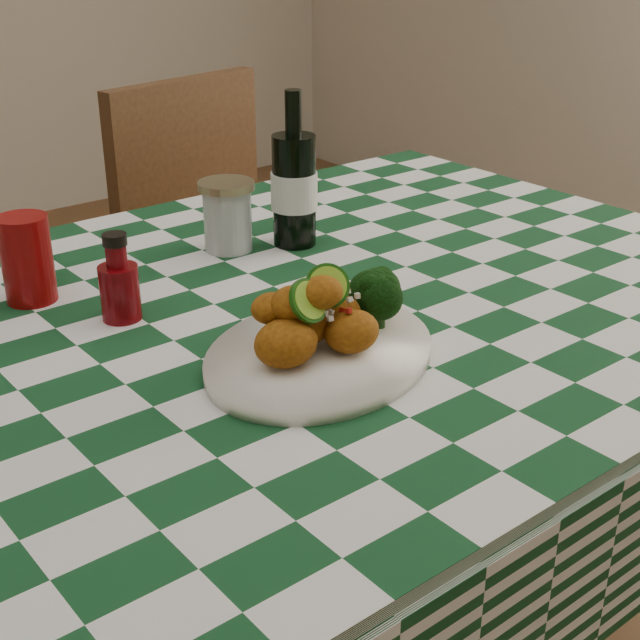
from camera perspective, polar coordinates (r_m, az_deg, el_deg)
dining_table at (r=1.41m, az=-4.50°, el=-14.62°), size 1.66×1.06×0.79m
plate at (r=1.08m, az=-0.00°, el=-2.21°), size 0.39×0.35×0.02m
fried_chicken_pile at (r=1.06m, az=-0.19°, el=0.43°), size 0.15×0.11×0.09m
broccoli_side at (r=1.13m, az=3.28°, el=1.29°), size 0.09×0.09×0.07m
red_tumbler at (r=1.30m, az=-18.25°, el=3.72°), size 0.08×0.08×0.12m
ketchup_bottle at (r=1.20m, az=-12.78°, el=2.70°), size 0.06×0.06×0.12m
mason_jar at (r=1.43m, az=-5.94°, el=6.64°), size 0.10×0.10×0.11m
beer_bottle at (r=1.43m, az=-1.68°, el=9.61°), size 0.08×0.08×0.25m
wooden_chair_right at (r=2.10m, az=-4.59°, el=1.81°), size 0.50×0.52×0.94m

